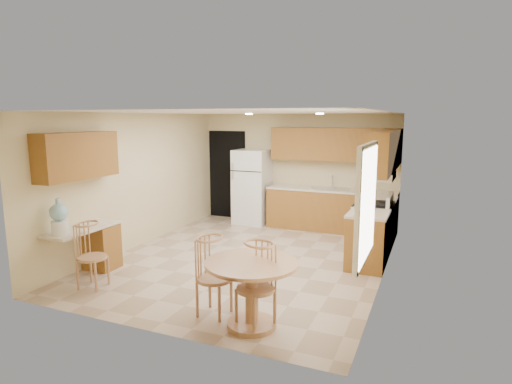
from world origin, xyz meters
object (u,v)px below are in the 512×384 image
at_px(stove, 372,228).
at_px(chair_desk, 87,251).
at_px(chair_table_a, 210,271).
at_px(water_crock, 59,218).
at_px(dining_table, 251,284).
at_px(refrigerator, 252,187).
at_px(chair_table_b, 252,281).

relative_size(stove, chair_desk, 1.16).
bearing_deg(stove, chair_desk, -136.82).
bearing_deg(chair_table_a, water_crock, -90.63).
relative_size(stove, water_crock, 2.10).
height_order(dining_table, chair_table_a, chair_table_a).
distance_m(chair_desk, water_crock, 0.62).
relative_size(refrigerator, chair_table_b, 1.69).
bearing_deg(chair_table_a, refrigerator, -161.63).
bearing_deg(dining_table, chair_desk, 177.35).
bearing_deg(refrigerator, chair_table_a, -72.73).
bearing_deg(water_crock, chair_desk, 2.96).
height_order(dining_table, chair_desk, chair_desk).
bearing_deg(water_crock, chair_table_b, -3.57).
relative_size(chair_table_b, chair_desk, 1.07).
xyz_separation_m(chair_table_a, chair_table_b, (0.60, -0.12, 0.02)).
height_order(refrigerator, water_crock, refrigerator).
bearing_deg(refrigerator, chair_table_b, -66.69).
distance_m(refrigerator, stove, 3.15).
height_order(refrigerator, chair_table_b, refrigerator).
xyz_separation_m(refrigerator, stove, (2.88, -1.22, -0.38)).
relative_size(refrigerator, water_crock, 3.27).
relative_size(refrigerator, dining_table, 1.58).
distance_m(refrigerator, water_crock, 4.63).
bearing_deg(dining_table, refrigerator, 113.22).
xyz_separation_m(chair_table_b, chair_desk, (-2.62, 0.22, -0.04)).
distance_m(refrigerator, chair_table_b, 5.12).
xyz_separation_m(chair_table_a, chair_desk, (-2.02, 0.10, -0.02)).
relative_size(stove, dining_table, 1.01).
height_order(stove, chair_desk, stove).
relative_size(dining_table, chair_table_b, 1.07).
height_order(refrigerator, chair_desk, refrigerator).
bearing_deg(chair_desk, chair_table_a, 79.69).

